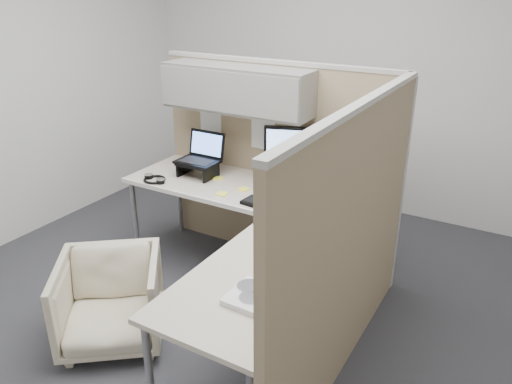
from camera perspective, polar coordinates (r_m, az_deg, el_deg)
The scene contains 20 objects.
ground at distance 3.66m, azimuth -3.42°, elevation -13.37°, with size 4.50×4.50×0.00m, color #2E2E32.
partition_back at distance 3.92m, azimuth 0.26°, elevation 7.13°, with size 2.00×0.36×1.63m.
partition_right at distance 2.83m, azimuth 10.88°, elevation -5.97°, with size 0.07×2.03×1.63m.
desk at distance 3.34m, azimuth -0.71°, elevation -3.38°, with size 2.00×1.98×0.73m.
office_chair at distance 3.36m, azimuth -16.34°, elevation -11.47°, with size 0.62×0.58×0.64m, color beige.
monitor_left at distance 3.69m, azimuth 4.32°, elevation 4.55°, with size 0.43×0.20×0.47m.
monitor_right at distance 3.39m, azimuth 9.84°, elevation 2.59°, with size 0.38×0.28×0.47m.
laptop_station at distance 3.99m, azimuth -6.45°, elevation 3.69°, with size 0.32×0.28×0.34m.
keyboard at distance 3.42m, azimuth 1.76°, elevation -1.67°, with size 0.44×0.15×0.02m, color black.
mouse at distance 3.31m, azimuth 6.97°, elevation -2.59°, with size 0.10×0.06×0.03m, color black.
travel_mug at distance 3.60m, azimuth 6.79°, elevation 0.89°, with size 0.09×0.09×0.18m.
soda_can_green at distance 3.19m, azimuth 10.29°, elevation -3.00°, with size 0.07×0.07×0.12m, color #B21E1E.
soda_can_silver at distance 3.39m, azimuth 7.94°, elevation -1.24°, with size 0.07×0.07×0.12m, color #268C1E.
sticky_note_d at distance 3.72m, azimuth -1.42°, elevation 0.33°, with size 0.08×0.08×0.01m, color #F2EF3F.
sticky_note_b at distance 3.49m, azimuth 0.14°, elevation -1.27°, with size 0.08×0.08×0.01m, color #F2EF3F.
sticky_note_c at distance 3.94m, azimuth -4.36°, elevation 1.55°, with size 0.08×0.08×0.01m, color #F2EF3F.
sticky_note_a at distance 3.65m, azimuth -3.92°, elevation -0.22°, with size 0.08×0.08×0.01m, color #F2EF3F.
headphones at distance 3.96m, azimuth -11.53°, elevation 1.43°, with size 0.21×0.21×0.03m.
paper_stack at distance 2.50m, azimuth -0.62°, elevation -11.75°, with size 0.20×0.26×0.03m.
desk_clock at distance 2.80m, azimuth 4.24°, elevation -7.09°, with size 0.06×0.08×0.08m.
Camera 1 is at (1.66, -2.43, 2.17)m, focal length 35.00 mm.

